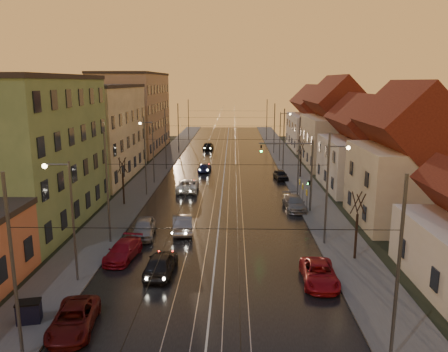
# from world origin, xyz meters

# --- Properties ---
(ground) EXTENTS (160.00, 160.00, 0.00)m
(ground) POSITION_xyz_m (0.00, 0.00, 0.00)
(ground) COLOR black
(ground) RESTS_ON ground
(road) EXTENTS (16.00, 120.00, 0.04)m
(road) POSITION_xyz_m (0.00, 40.00, 0.02)
(road) COLOR black
(road) RESTS_ON ground
(sidewalk_left) EXTENTS (4.00, 120.00, 0.15)m
(sidewalk_left) POSITION_xyz_m (-10.00, 40.00, 0.07)
(sidewalk_left) COLOR #4C4C4C
(sidewalk_left) RESTS_ON ground
(sidewalk_right) EXTENTS (4.00, 120.00, 0.15)m
(sidewalk_right) POSITION_xyz_m (10.00, 40.00, 0.07)
(sidewalk_right) COLOR #4C4C4C
(sidewalk_right) RESTS_ON ground
(tram_rail_0) EXTENTS (0.06, 120.00, 0.03)m
(tram_rail_0) POSITION_xyz_m (-2.20, 40.00, 0.06)
(tram_rail_0) COLOR gray
(tram_rail_0) RESTS_ON road
(tram_rail_1) EXTENTS (0.06, 120.00, 0.03)m
(tram_rail_1) POSITION_xyz_m (-0.77, 40.00, 0.06)
(tram_rail_1) COLOR gray
(tram_rail_1) RESTS_ON road
(tram_rail_2) EXTENTS (0.06, 120.00, 0.03)m
(tram_rail_2) POSITION_xyz_m (0.77, 40.00, 0.06)
(tram_rail_2) COLOR gray
(tram_rail_2) RESTS_ON road
(tram_rail_3) EXTENTS (0.06, 120.00, 0.03)m
(tram_rail_3) POSITION_xyz_m (2.20, 40.00, 0.06)
(tram_rail_3) COLOR gray
(tram_rail_3) RESTS_ON road
(apartment_left_1) EXTENTS (10.00, 18.00, 13.00)m
(apartment_left_1) POSITION_xyz_m (-17.50, 14.00, 6.50)
(apartment_left_1) COLOR #5D8051
(apartment_left_1) RESTS_ON ground
(apartment_left_2) EXTENTS (10.00, 20.00, 12.00)m
(apartment_left_2) POSITION_xyz_m (-17.50, 34.00, 6.00)
(apartment_left_2) COLOR tan
(apartment_left_2) RESTS_ON ground
(apartment_left_3) EXTENTS (10.00, 24.00, 14.00)m
(apartment_left_3) POSITION_xyz_m (-17.50, 58.00, 7.00)
(apartment_left_3) COLOR #937F5F
(apartment_left_3) RESTS_ON ground
(house_right_1) EXTENTS (8.67, 10.20, 10.80)m
(house_right_1) POSITION_xyz_m (17.00, 15.00, 5.45)
(house_right_1) COLOR #C2B195
(house_right_1) RESTS_ON ground
(house_right_2) EXTENTS (9.18, 12.24, 9.20)m
(house_right_2) POSITION_xyz_m (17.00, 28.00, 4.64)
(house_right_2) COLOR silver
(house_right_2) RESTS_ON ground
(house_right_3) EXTENTS (9.18, 14.28, 11.50)m
(house_right_3) POSITION_xyz_m (17.00, 43.00, 5.80)
(house_right_3) COLOR #C2B195
(house_right_3) RESTS_ON ground
(house_right_4) EXTENTS (9.18, 16.32, 10.00)m
(house_right_4) POSITION_xyz_m (17.00, 61.00, 5.05)
(house_right_4) COLOR silver
(house_right_4) RESTS_ON ground
(catenary_pole_l_0) EXTENTS (0.16, 0.16, 9.00)m
(catenary_pole_l_0) POSITION_xyz_m (-8.60, -6.00, 4.50)
(catenary_pole_l_0) COLOR #595B60
(catenary_pole_l_0) RESTS_ON ground
(catenary_pole_r_0) EXTENTS (0.16, 0.16, 9.00)m
(catenary_pole_r_0) POSITION_xyz_m (8.60, -6.00, 4.50)
(catenary_pole_r_0) COLOR #595B60
(catenary_pole_r_0) RESTS_ON ground
(catenary_pole_l_1) EXTENTS (0.16, 0.16, 9.00)m
(catenary_pole_l_1) POSITION_xyz_m (-8.60, 9.00, 4.50)
(catenary_pole_l_1) COLOR #595B60
(catenary_pole_l_1) RESTS_ON ground
(catenary_pole_r_1) EXTENTS (0.16, 0.16, 9.00)m
(catenary_pole_r_1) POSITION_xyz_m (8.60, 9.00, 4.50)
(catenary_pole_r_1) COLOR #595B60
(catenary_pole_r_1) RESTS_ON ground
(catenary_pole_l_2) EXTENTS (0.16, 0.16, 9.00)m
(catenary_pole_l_2) POSITION_xyz_m (-8.60, 24.00, 4.50)
(catenary_pole_l_2) COLOR #595B60
(catenary_pole_l_2) RESTS_ON ground
(catenary_pole_r_2) EXTENTS (0.16, 0.16, 9.00)m
(catenary_pole_r_2) POSITION_xyz_m (8.60, 24.00, 4.50)
(catenary_pole_r_2) COLOR #595B60
(catenary_pole_r_2) RESTS_ON ground
(catenary_pole_l_3) EXTENTS (0.16, 0.16, 9.00)m
(catenary_pole_l_3) POSITION_xyz_m (-8.60, 39.00, 4.50)
(catenary_pole_l_3) COLOR #595B60
(catenary_pole_l_3) RESTS_ON ground
(catenary_pole_r_3) EXTENTS (0.16, 0.16, 9.00)m
(catenary_pole_r_3) POSITION_xyz_m (8.60, 39.00, 4.50)
(catenary_pole_r_3) COLOR #595B60
(catenary_pole_r_3) RESTS_ON ground
(catenary_pole_l_4) EXTENTS (0.16, 0.16, 9.00)m
(catenary_pole_l_4) POSITION_xyz_m (-8.60, 54.00, 4.50)
(catenary_pole_l_4) COLOR #595B60
(catenary_pole_l_4) RESTS_ON ground
(catenary_pole_r_4) EXTENTS (0.16, 0.16, 9.00)m
(catenary_pole_r_4) POSITION_xyz_m (8.60, 54.00, 4.50)
(catenary_pole_r_4) COLOR #595B60
(catenary_pole_r_4) RESTS_ON ground
(catenary_pole_l_5) EXTENTS (0.16, 0.16, 9.00)m
(catenary_pole_l_5) POSITION_xyz_m (-8.60, 72.00, 4.50)
(catenary_pole_l_5) COLOR #595B60
(catenary_pole_l_5) RESTS_ON ground
(catenary_pole_r_5) EXTENTS (0.16, 0.16, 9.00)m
(catenary_pole_r_5) POSITION_xyz_m (8.60, 72.00, 4.50)
(catenary_pole_r_5) COLOR #595B60
(catenary_pole_r_5) RESTS_ON ground
(street_lamp_0) EXTENTS (1.75, 0.32, 8.00)m
(street_lamp_0) POSITION_xyz_m (-9.10, 2.00, 4.89)
(street_lamp_0) COLOR #595B60
(street_lamp_0) RESTS_ON ground
(street_lamp_1) EXTENTS (1.75, 0.32, 8.00)m
(street_lamp_1) POSITION_xyz_m (9.10, 10.00, 4.89)
(street_lamp_1) COLOR #595B60
(street_lamp_1) RESTS_ON ground
(street_lamp_2) EXTENTS (1.75, 0.32, 8.00)m
(street_lamp_2) POSITION_xyz_m (-9.10, 30.00, 4.89)
(street_lamp_2) COLOR #595B60
(street_lamp_2) RESTS_ON ground
(street_lamp_3) EXTENTS (1.75, 0.32, 8.00)m
(street_lamp_3) POSITION_xyz_m (9.10, 46.00, 4.89)
(street_lamp_3) COLOR #595B60
(street_lamp_3) RESTS_ON ground
(traffic_light_mast) EXTENTS (5.30, 0.32, 7.20)m
(traffic_light_mast) POSITION_xyz_m (7.99, 18.00, 4.60)
(traffic_light_mast) COLOR #595B60
(traffic_light_mast) RESTS_ON ground
(bare_tree_0) EXTENTS (1.09, 1.09, 5.11)m
(bare_tree_0) POSITION_xyz_m (-10.20, 20.00, 2.49)
(bare_tree_0) COLOR black
(bare_tree_0) RESTS_ON ground
(bare_tree_1) EXTENTS (1.09, 1.09, 5.11)m
(bare_tree_1) POSITION_xyz_m (10.20, 6.00, 2.49)
(bare_tree_1) COLOR black
(bare_tree_1) RESTS_ON ground
(bare_tree_2) EXTENTS (1.09, 1.09, 5.11)m
(bare_tree_2) POSITION_xyz_m (10.40, 34.00, 2.49)
(bare_tree_2) COLOR black
(bare_tree_2) RESTS_ON ground
(driving_car_0) EXTENTS (2.01, 4.56, 1.53)m
(driving_car_0) POSITION_xyz_m (-3.58, 3.36, 0.76)
(driving_car_0) COLOR black
(driving_car_0) RESTS_ON ground
(driving_car_1) EXTENTS (2.22, 4.86, 1.54)m
(driving_car_1) POSITION_xyz_m (-3.10, 11.86, 0.77)
(driving_car_1) COLOR gray
(driving_car_1) RESTS_ON ground
(driving_car_2) EXTENTS (2.50, 5.29, 1.46)m
(driving_car_2) POSITION_xyz_m (-4.11, 26.16, 0.73)
(driving_car_2) COLOR silver
(driving_car_2) RESTS_ON ground
(driving_car_3) EXTENTS (1.90, 4.30, 1.23)m
(driving_car_3) POSITION_xyz_m (-2.86, 37.67, 0.61)
(driving_car_3) COLOR #181D4A
(driving_car_3) RESTS_ON ground
(driving_car_4) EXTENTS (2.07, 4.55, 1.51)m
(driving_car_4) POSITION_xyz_m (-3.51, 58.30, 0.76)
(driving_car_4) COLOR black
(driving_car_4) RESTS_ON ground
(parked_left_1) EXTENTS (2.60, 4.78, 1.27)m
(parked_left_1) POSITION_xyz_m (-7.02, -3.58, 0.64)
(parked_left_1) COLOR #4E0D0D
(parked_left_1) RESTS_ON ground
(parked_left_2) EXTENTS (2.40, 4.66, 1.29)m
(parked_left_2) POSITION_xyz_m (-6.76, 5.85, 0.65)
(parked_left_2) COLOR maroon
(parked_left_2) RESTS_ON ground
(parked_left_3) EXTENTS (2.18, 4.58, 1.51)m
(parked_left_3) POSITION_xyz_m (-6.20, 10.57, 0.76)
(parked_left_3) COLOR gray
(parked_left_3) RESTS_ON ground
(parked_right_0) EXTENTS (2.33, 4.75, 1.30)m
(parked_right_0) POSITION_xyz_m (6.87, 2.19, 0.65)
(parked_right_0) COLOR #A4101A
(parked_right_0) RESTS_ON ground
(parked_right_1) EXTENTS (2.25, 4.89, 1.38)m
(parked_right_1) POSITION_xyz_m (7.54, 18.82, 0.69)
(parked_right_1) COLOR gray
(parked_right_1) RESTS_ON ground
(parked_right_2) EXTENTS (1.98, 3.97, 1.30)m
(parked_right_2) POSITION_xyz_m (7.60, 32.68, 0.65)
(parked_right_2) COLOR black
(parked_right_2) RESTS_ON ground
(dumpster) EXTENTS (1.35, 1.06, 1.10)m
(dumpster) POSITION_xyz_m (-9.61, -3.06, 0.70)
(dumpster) COLOR black
(dumpster) RESTS_ON sidewalk_left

